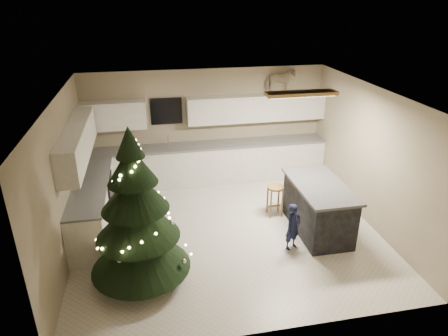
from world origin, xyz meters
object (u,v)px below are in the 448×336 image
(bar_stool, at_px, (275,193))
(toddler, at_px, (293,227))
(rocking_horse, at_px, (280,81))
(christmas_tree, at_px, (137,222))
(island, at_px, (318,207))

(bar_stool, bearing_deg, toddler, -92.47)
(rocking_horse, bearing_deg, christmas_tree, 144.38)
(island, height_order, rocking_horse, rocking_horse)
(christmas_tree, distance_m, rocking_horse, 4.88)
(toddler, bearing_deg, christmas_tree, 160.04)
(island, relative_size, christmas_tree, 0.68)
(island, bearing_deg, bar_stool, 131.47)
(island, height_order, christmas_tree, christmas_tree)
(christmas_tree, relative_size, toddler, 2.92)
(christmas_tree, height_order, toddler, christmas_tree)
(island, distance_m, toddler, 0.81)
(toddler, height_order, rocking_horse, rocking_horse)
(island, bearing_deg, christmas_tree, -166.05)
(toddler, bearing_deg, bar_stool, 60.23)
(island, distance_m, bar_stool, 0.92)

